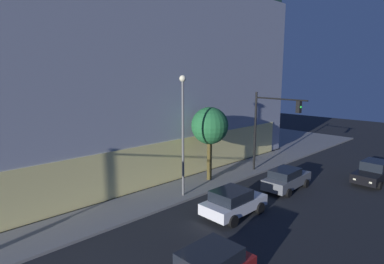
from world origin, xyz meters
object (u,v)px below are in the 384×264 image
(traffic_light_far_corner, at_px, (270,120))
(sidewalk_tree, at_px, (210,126))
(car_black, at_px, (373,172))
(modern_building, at_px, (83,64))
(car_grey, at_px, (286,179))
(street_lamp_sidewalk, at_px, (183,122))
(car_white, at_px, (233,202))

(traffic_light_far_corner, xyz_separation_m, sidewalk_tree, (-4.68, 2.38, -0.26))
(traffic_light_far_corner, distance_m, car_black, 9.02)
(modern_building, distance_m, car_grey, 23.33)
(traffic_light_far_corner, bearing_deg, street_lamp_sidewalk, 171.12)
(sidewalk_tree, distance_m, car_white, 7.33)
(traffic_light_far_corner, xyz_separation_m, car_grey, (-1.99, -2.88, -3.88))
(street_lamp_sidewalk, xyz_separation_m, sidewalk_tree, (3.79, 1.05, -0.84))
(street_lamp_sidewalk, height_order, sidewalk_tree, street_lamp_sidewalk)
(car_white, distance_m, car_grey, 6.29)
(modern_building, bearing_deg, car_white, -92.73)
(car_grey, bearing_deg, modern_building, 104.14)
(sidewalk_tree, xyz_separation_m, car_white, (-3.59, -5.28, -3.59))
(car_grey, distance_m, car_black, 7.56)
(modern_building, relative_size, street_lamp_sidewalk, 4.00)
(traffic_light_far_corner, height_order, car_grey, traffic_light_far_corner)
(modern_building, bearing_deg, sidewalk_tree, -80.65)
(traffic_light_far_corner, height_order, car_white, traffic_light_far_corner)
(car_white, height_order, car_grey, car_white)
(modern_building, relative_size, car_white, 7.82)
(traffic_light_far_corner, relative_size, car_black, 1.46)
(sidewalk_tree, bearing_deg, street_lamp_sidewalk, -164.44)
(car_grey, bearing_deg, car_white, -179.78)
(modern_building, xyz_separation_m, traffic_light_far_corner, (7.27, -18.11, -4.83))
(street_lamp_sidewalk, xyz_separation_m, car_grey, (6.48, -4.20, -4.46))
(car_white, relative_size, car_black, 0.90)
(modern_building, height_order, car_black, modern_building)
(traffic_light_far_corner, bearing_deg, car_grey, -124.62)
(modern_building, xyz_separation_m, car_white, (-1.00, -21.01, -8.68))
(modern_building, distance_m, sidewalk_tree, 16.74)
(modern_building, height_order, car_grey, modern_building)
(street_lamp_sidewalk, distance_m, car_white, 6.12)
(modern_building, relative_size, car_grey, 7.32)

